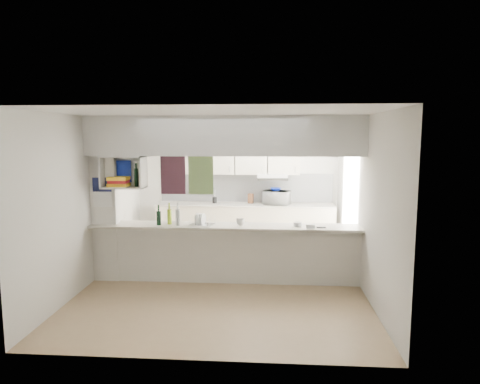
# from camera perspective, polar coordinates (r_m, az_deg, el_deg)

# --- Properties ---
(floor) EXTENTS (4.80, 4.80, 0.00)m
(floor) POSITION_cam_1_polar(r_m,az_deg,el_deg) (6.94, -2.04, -11.87)
(floor) COLOR tan
(floor) RESTS_ON ground
(ceiling) EXTENTS (4.80, 4.80, 0.00)m
(ceiling) POSITION_cam_1_polar(r_m,az_deg,el_deg) (6.55, -2.15, 10.10)
(ceiling) COLOR white
(ceiling) RESTS_ON wall_back
(wall_back) EXTENTS (4.20, 0.00, 4.20)m
(wall_back) POSITION_cam_1_polar(r_m,az_deg,el_deg) (8.99, -0.45, 1.11)
(wall_back) COLOR silver
(wall_back) RESTS_ON floor
(wall_left) EXTENTS (0.00, 4.80, 4.80)m
(wall_left) POSITION_cam_1_polar(r_m,az_deg,el_deg) (7.16, -19.05, -0.96)
(wall_left) COLOR silver
(wall_left) RESTS_ON floor
(wall_right) EXTENTS (0.00, 4.80, 4.80)m
(wall_right) POSITION_cam_1_polar(r_m,az_deg,el_deg) (6.73, 15.98, -1.35)
(wall_right) COLOR silver
(wall_right) RESTS_ON floor
(servery_partition) EXTENTS (4.20, 0.50, 2.60)m
(servery_partition) POSITION_cam_1_polar(r_m,az_deg,el_deg) (6.60, -3.60, 1.90)
(servery_partition) COLOR silver
(servery_partition) RESTS_ON floor
(cubby_shelf) EXTENTS (0.65, 0.35, 0.50)m
(cubby_shelf) POSITION_cam_1_polar(r_m,az_deg,el_deg) (6.86, -15.31, 2.29)
(cubby_shelf) COLOR white
(cubby_shelf) RESTS_ON bulkhead
(kitchen_run) EXTENTS (3.60, 0.63, 2.24)m
(kitchen_run) POSITION_cam_1_polar(r_m,az_deg,el_deg) (8.79, 0.45, -2.16)
(kitchen_run) COLOR silver
(kitchen_run) RESTS_ON floor
(microwave) EXTENTS (0.59, 0.49, 0.28)m
(microwave) POSITION_cam_1_polar(r_m,az_deg,el_deg) (8.67, 4.95, -0.76)
(microwave) COLOR white
(microwave) RESTS_ON bench_top
(bowl) EXTENTS (0.23, 0.23, 0.06)m
(bowl) POSITION_cam_1_polar(r_m,az_deg,el_deg) (8.66, 4.77, 0.34)
(bowl) COLOR #0E239F
(bowl) RESTS_ON microwave
(dish_rack) EXTENTS (0.41, 0.35, 0.19)m
(dish_rack) POSITION_cam_1_polar(r_m,az_deg,el_deg) (6.71, -5.08, -3.76)
(dish_rack) COLOR silver
(dish_rack) RESTS_ON breakfast_bar
(cup) EXTENTS (0.16, 0.16, 0.10)m
(cup) POSITION_cam_1_polar(r_m,az_deg,el_deg) (6.59, 0.05, -4.02)
(cup) COLOR white
(cup) RESTS_ON dish_rack
(wine_bottles) EXTENTS (0.37, 0.15, 0.35)m
(wine_bottles) POSITION_cam_1_polar(r_m,az_deg,el_deg) (6.77, -9.44, -3.28)
(wine_bottles) COLOR black
(wine_bottles) RESTS_ON breakfast_bar
(plastic_tubs) EXTENTS (0.48, 0.21, 0.06)m
(plastic_tubs) POSITION_cam_1_polar(r_m,az_deg,el_deg) (6.61, 8.47, -4.40)
(plastic_tubs) COLOR silver
(plastic_tubs) RESTS_ON breakfast_bar
(utensil_jar) EXTENTS (0.09, 0.09, 0.13)m
(utensil_jar) POSITION_cam_1_polar(r_m,az_deg,el_deg) (8.83, -3.40, -1.08)
(utensil_jar) COLOR black
(utensil_jar) RESTS_ON bench_top
(knife_block) EXTENTS (0.12, 0.11, 0.20)m
(knife_block) POSITION_cam_1_polar(r_m,az_deg,el_deg) (8.79, 1.42, -0.87)
(knife_block) COLOR #53311C
(knife_block) RESTS_ON bench_top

